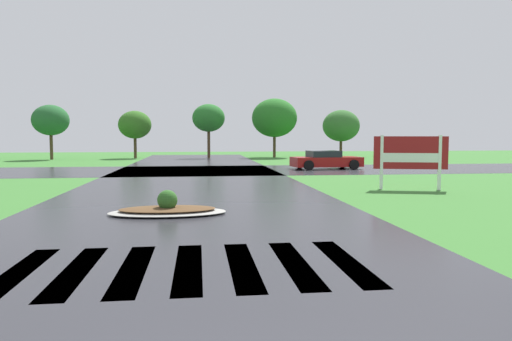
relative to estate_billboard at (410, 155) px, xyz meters
The scene contains 7 objects.
asphalt_roadway 9.84m from the estate_billboard, 153.25° to the right, with size 9.84×80.00×0.01m, color #2B2B30.
asphalt_cross_road 14.48m from the estate_billboard, 127.11° to the left, with size 90.00×8.85×0.01m, color #2B2B30.
crosswalk_stripes 13.53m from the estate_billboard, 130.25° to the right, with size 5.85×3.07×0.01m.
estate_billboard is the anchor object (origin of this frame).
median_island 10.66m from the estate_billboard, 152.43° to the right, with size 3.26×1.61×0.68m.
car_white_sedan 11.87m from the estate_billboard, 91.12° to the left, with size 4.61×2.47×1.20m.
background_treeline 30.71m from the estate_billboard, 113.66° to the left, with size 40.42×5.83×6.33m.
Camera 1 is at (0.18, -3.65, 2.19)m, focal length 32.96 mm.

